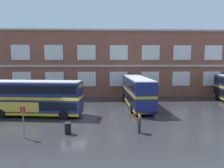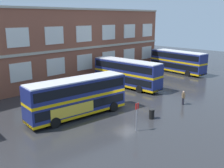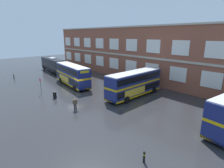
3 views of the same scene
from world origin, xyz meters
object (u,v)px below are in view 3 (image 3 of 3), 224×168
Objects in this scene: station_litter_bin at (55,95)px; safety_bollard_east at (14,76)px; waiting_passenger at (75,103)px; safety_bollard_west at (144,157)px; touring_coach at (53,65)px; double_decker_near at (72,75)px; double_decker_middle at (135,83)px; bus_stand_flag at (41,85)px.

station_litter_bin is 1.08× the size of safety_bollard_east.
station_litter_bin reaches higher than safety_bollard_east.
waiting_passenger is 1.79× the size of safety_bollard_east.
station_litter_bin reaches higher than safety_bollard_west.
station_litter_bin is (20.60, -9.08, -1.39)m from touring_coach.
double_decker_near is 0.92× the size of touring_coach.
waiting_passenger reaches higher than safety_bollard_east.
double_decker_middle is at bearing 134.13° from safety_bollard_west.
waiting_passenger is at bearing -98.12° from double_decker_middle.
bus_stand_flag is at bearing -78.47° from double_decker_near.
bus_stand_flag reaches higher than waiting_passenger.
bus_stand_flag is 2.84× the size of safety_bollard_east.
safety_bollard_west is 1.00× the size of safety_bollard_east.
double_decker_middle is 4.10× the size of bus_stand_flag.
touring_coach is 40.94m from safety_bollard_west.
double_decker_near is 25.00m from safety_bollard_west.
double_decker_near reaches higher than touring_coach.
safety_bollard_east is at bearing -80.38° from touring_coach.
double_decker_middle is 11.66× the size of safety_bollard_east.
safety_bollard_west is (18.97, -1.31, -0.03)m from station_litter_bin.
safety_bollard_west is 37.82m from safety_bollard_east.
station_litter_bin is at bearing 3.81° from safety_bollard_east.
waiting_passenger is (26.91, -9.09, -0.98)m from touring_coach.
touring_coach is at bearing 150.00° from bus_stand_flag.
waiting_passenger is 9.84m from bus_stand_flag.
waiting_passenger is 6.33m from station_litter_bin.
double_decker_middle reaches higher than station_litter_bin.
double_decker_middle reaches higher than waiting_passenger.
safety_bollard_west is at bearing -17.11° from double_decker_near.
double_decker_middle is 11.66× the size of safety_bollard_west.
double_decker_near is 15.85m from safety_bollard_east.
touring_coach is 4.51× the size of bus_stand_flag.
station_litter_bin is at bearing -51.11° from double_decker_near.
touring_coach is 12.83× the size of safety_bollard_east.
station_litter_bin is (-6.31, 0.01, -0.41)m from waiting_passenger.
bus_stand_flag is at bearing 1.65° from safety_bollard_east.
double_decker_near is at bearing 162.89° from safety_bollard_west.
safety_bollard_west is (11.20, -11.54, -1.66)m from double_decker_middle.
touring_coach is 28.42m from waiting_passenger.
double_decker_near and double_decker_middle have the same top height.
bus_stand_flag is at bearing -30.00° from touring_coach.
safety_bollard_east is (-18.85, -1.25, -0.03)m from station_litter_bin.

